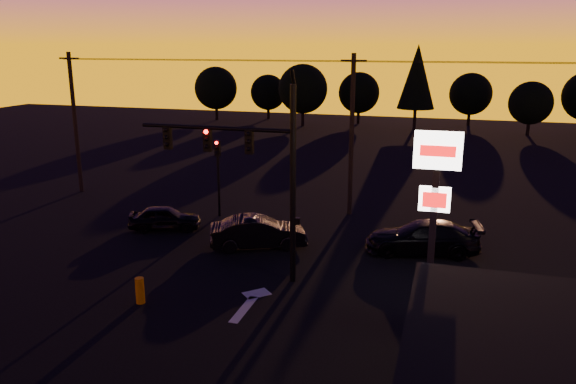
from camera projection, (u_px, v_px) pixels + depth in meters
name	position (u px, v px, depth m)	size (l,w,h in m)	color
ground	(221.00, 320.00, 19.85)	(120.00, 120.00, 0.00)	black
lane_arrow	(250.00, 301.00, 21.26)	(1.20, 3.10, 0.01)	beige
traffic_signal_mast	(254.00, 161.00, 22.32)	(6.79, 0.52, 8.58)	black
secondary_signal	(218.00, 167.00, 31.15)	(0.30, 0.31, 4.35)	black
pylon_sign	(435.00, 190.00, 18.05)	(1.50, 0.28, 6.80)	black
utility_pole_0	(75.00, 122.00, 36.08)	(1.40, 0.26, 9.00)	black
utility_pole_1	(352.00, 135.00, 31.10)	(1.40, 0.26, 9.00)	black
power_wires	(354.00, 61.00, 30.09)	(36.00, 1.22, 0.07)	black
bollard	(140.00, 291.00, 21.04)	(0.33, 0.33, 1.00)	orange
tree_0	(216.00, 88.00, 71.23)	(5.36, 5.36, 6.74)	black
tree_1	(268.00, 92.00, 72.51)	(4.54, 4.54, 5.71)	black
tree_2	(303.00, 89.00, 65.98)	(5.77, 5.78, 7.26)	black
tree_3	(359.00, 93.00, 68.19)	(4.95, 4.95, 6.22)	black
tree_4	(417.00, 77.00, 62.92)	(4.18, 4.18, 9.50)	black
tree_5	(471.00, 94.00, 66.45)	(4.95, 4.95, 6.22)	black
tree_6	(531.00, 103.00, 59.31)	(4.54, 4.54, 5.71)	black
car_left	(165.00, 218.00, 29.43)	(1.49, 3.70, 1.26)	black
car_mid	(258.00, 232.00, 26.79)	(1.60, 4.58, 1.51)	black
car_right	(422.00, 237.00, 26.07)	(2.13, 5.24, 1.52)	black
suv_parked	(517.00, 358.00, 16.01)	(2.55, 5.54, 1.54)	black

